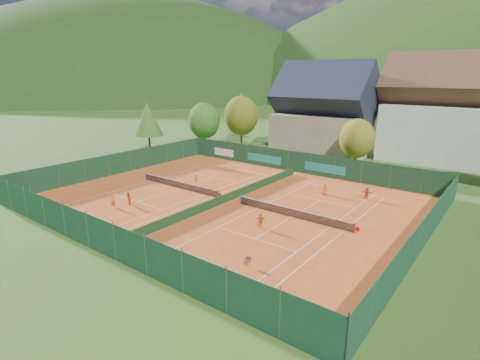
% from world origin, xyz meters
% --- Properties ---
extents(ground, '(600.00, 600.00, 0.00)m').
position_xyz_m(ground, '(0.00, 0.00, -0.02)').
color(ground, '#2E5219').
rests_on(ground, ground).
extents(clay_pad, '(40.00, 32.00, 0.01)m').
position_xyz_m(clay_pad, '(0.00, 0.00, 0.01)').
color(clay_pad, '#B4471A').
rests_on(clay_pad, ground).
extents(court_markings_left, '(11.03, 23.83, 0.00)m').
position_xyz_m(court_markings_left, '(-8.00, 0.00, 0.01)').
color(court_markings_left, white).
rests_on(court_markings_left, ground).
extents(court_markings_right, '(11.03, 23.83, 0.00)m').
position_xyz_m(court_markings_right, '(8.00, 0.00, 0.01)').
color(court_markings_right, white).
rests_on(court_markings_right, ground).
extents(tennis_net_left, '(13.30, 0.10, 1.02)m').
position_xyz_m(tennis_net_left, '(-7.85, 0.00, 0.51)').
color(tennis_net_left, '#59595B').
rests_on(tennis_net_left, ground).
extents(tennis_net_right, '(13.30, 0.10, 1.02)m').
position_xyz_m(tennis_net_right, '(8.15, 0.00, 0.51)').
color(tennis_net_right, '#59595B').
rests_on(tennis_net_right, ground).
extents(court_divider, '(0.03, 28.80, 1.00)m').
position_xyz_m(court_divider, '(0.00, 0.00, 0.50)').
color(court_divider, '#14391B').
rests_on(court_divider, ground).
extents(fence_north, '(40.00, 0.10, 3.00)m').
position_xyz_m(fence_north, '(-0.46, 15.99, 1.47)').
color(fence_north, '#143821').
rests_on(fence_north, ground).
extents(fence_south, '(40.00, 0.04, 3.00)m').
position_xyz_m(fence_south, '(0.00, -16.00, 1.50)').
color(fence_south, '#133520').
rests_on(fence_south, ground).
extents(fence_west, '(0.04, 32.00, 3.00)m').
position_xyz_m(fence_west, '(-20.00, 0.00, 1.50)').
color(fence_west, '#14381F').
rests_on(fence_west, ground).
extents(fence_east, '(0.09, 32.00, 3.00)m').
position_xyz_m(fence_east, '(20.00, 0.05, 1.48)').
color(fence_east, '#153C24').
rests_on(fence_east, ground).
extents(chalet, '(16.20, 12.00, 16.00)m').
position_xyz_m(chalet, '(-3.00, 30.00, 6.62)').
color(chalet, tan).
rests_on(chalet, ground).
extents(hotel_block_a, '(21.60, 11.00, 17.25)m').
position_xyz_m(hotel_block_a, '(16.00, 36.00, 7.38)').
color(hotel_block_a, silver).
rests_on(hotel_block_a, ground).
extents(tree_west_front, '(5.72, 5.72, 8.69)m').
position_xyz_m(tree_west_front, '(-22.00, 20.00, 5.39)').
color(tree_west_front, '#492F1A').
rests_on(tree_west_front, ground).
extents(tree_west_mid, '(6.44, 6.44, 9.78)m').
position_xyz_m(tree_west_mid, '(-18.00, 26.00, 6.07)').
color(tree_west_mid, '#4D341B').
rests_on(tree_west_mid, ground).
extents(tree_west_back, '(5.60, 5.60, 10.00)m').
position_xyz_m(tree_west_back, '(-24.00, 34.00, 6.74)').
color(tree_west_back, '#432F18').
rests_on(tree_west_back, ground).
extents(tree_center, '(5.01, 5.01, 7.60)m').
position_xyz_m(tree_center, '(6.00, 22.00, 4.72)').
color(tree_center, '#442F18').
rests_on(tree_center, ground).
extents(tree_west_side, '(5.04, 5.04, 9.00)m').
position_xyz_m(tree_west_side, '(-28.00, 12.00, 6.06)').
color(tree_west_side, '#442C18').
rests_on(tree_west_side, ground).
extents(ball_hopper, '(0.34, 0.34, 0.80)m').
position_xyz_m(ball_hopper, '(10.37, -10.63, 0.56)').
color(ball_hopper, slate).
rests_on(ball_hopper, ground).
extents(loose_ball_0, '(0.07, 0.07, 0.07)m').
position_xyz_m(loose_ball_0, '(-6.88, -3.58, 0.03)').
color(loose_ball_0, '#CCD833').
rests_on(loose_ball_0, ground).
extents(loose_ball_1, '(0.07, 0.07, 0.07)m').
position_xyz_m(loose_ball_1, '(5.85, -8.69, 0.03)').
color(loose_ball_1, '#CCD833').
rests_on(loose_ball_1, ground).
extents(loose_ball_2, '(0.07, 0.07, 0.07)m').
position_xyz_m(loose_ball_2, '(1.59, 1.76, 0.03)').
color(loose_ball_2, '#CCD833').
rests_on(loose_ball_2, ground).
extents(loose_ball_3, '(0.07, 0.07, 0.07)m').
position_xyz_m(loose_ball_3, '(-6.10, 6.97, 0.03)').
color(loose_ball_3, '#CCD833').
rests_on(loose_ball_3, ground).
extents(player_left_near, '(0.58, 0.57, 1.35)m').
position_xyz_m(player_left_near, '(-8.65, -9.04, 0.67)').
color(player_left_near, orange).
rests_on(player_left_near, ground).
extents(player_left_mid, '(0.89, 0.85, 1.44)m').
position_xyz_m(player_left_mid, '(-7.83, -7.66, 0.72)').
color(player_left_mid, '#EE4E15').
rests_on(player_left_mid, ground).
extents(player_left_far, '(0.89, 0.64, 1.24)m').
position_xyz_m(player_left_far, '(-7.67, 2.73, 0.62)').
color(player_left_far, '#D65B13').
rests_on(player_left_far, ground).
extents(player_right_near, '(0.88, 0.79, 1.44)m').
position_xyz_m(player_right_near, '(7.06, -4.15, 0.72)').
color(player_right_near, orange).
rests_on(player_right_near, ground).
extents(player_right_far_a, '(0.78, 0.72, 1.34)m').
position_xyz_m(player_right_far_a, '(7.50, 8.61, 0.67)').
color(player_right_far_a, '#CC5912').
rests_on(player_right_far_a, ground).
extents(player_right_far_b, '(1.38, 0.62, 1.44)m').
position_xyz_m(player_right_far_b, '(12.02, 9.90, 0.72)').
color(player_right_far_b, '#CF5012').
rests_on(player_right_far_b, ground).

